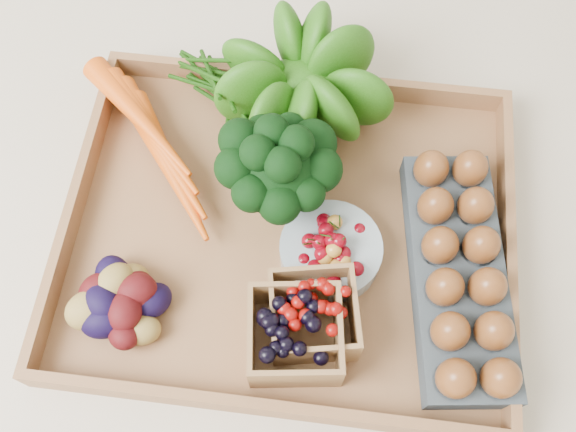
# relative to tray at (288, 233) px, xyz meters

# --- Properties ---
(ground) EXTENTS (4.00, 4.00, 0.00)m
(ground) POSITION_rel_tray_xyz_m (0.00, 0.00, -0.01)
(ground) COLOR beige
(ground) RESTS_ON ground
(tray) EXTENTS (0.55, 0.45, 0.01)m
(tray) POSITION_rel_tray_xyz_m (0.00, 0.00, 0.00)
(tray) COLOR #91633C
(tray) RESTS_ON ground
(carrots) EXTENTS (0.24, 0.17, 0.06)m
(carrots) POSITION_rel_tray_xyz_m (-0.19, 0.10, 0.04)
(carrots) COLOR #E3510D
(carrots) RESTS_ON tray
(lettuce) EXTENTS (0.15, 0.15, 0.15)m
(lettuce) POSITION_rel_tray_xyz_m (-0.00, 0.18, 0.08)
(lettuce) COLOR #1B480B
(lettuce) RESTS_ON tray
(broccoli) EXTENTS (0.14, 0.14, 0.11)m
(broccoli) POSITION_rel_tray_xyz_m (-0.02, 0.04, 0.06)
(broccoli) COLOR black
(broccoli) RESTS_ON tray
(cherry_bowl) EXTENTS (0.12, 0.12, 0.03)m
(cherry_bowl) POSITION_rel_tray_xyz_m (0.06, -0.03, 0.02)
(cherry_bowl) COLOR #8C9EA5
(cherry_bowl) RESTS_ON tray
(egg_carton) EXTENTS (0.15, 0.32, 0.04)m
(egg_carton) POSITION_rel_tray_xyz_m (0.21, -0.04, 0.03)
(egg_carton) COLOR #3A444A
(egg_carton) RESTS_ON tray
(potatoes) EXTENTS (0.13, 0.13, 0.07)m
(potatoes) POSITION_rel_tray_xyz_m (-0.18, -0.12, 0.04)
(potatoes) COLOR #39090B
(potatoes) RESTS_ON tray
(punnet_blackberry) EXTENTS (0.12, 0.12, 0.07)m
(punnet_blackberry) POSITION_rel_tray_xyz_m (0.02, -0.14, 0.04)
(punnet_blackberry) COLOR black
(punnet_blackberry) RESTS_ON tray
(punnet_raspberry) EXTENTS (0.11, 0.11, 0.07)m
(punnet_raspberry) POSITION_rel_tray_xyz_m (0.04, -0.11, 0.04)
(punnet_raspberry) COLOR #6C0704
(punnet_raspberry) RESTS_ON tray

